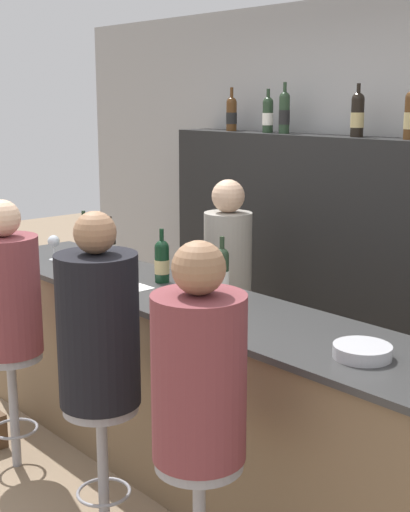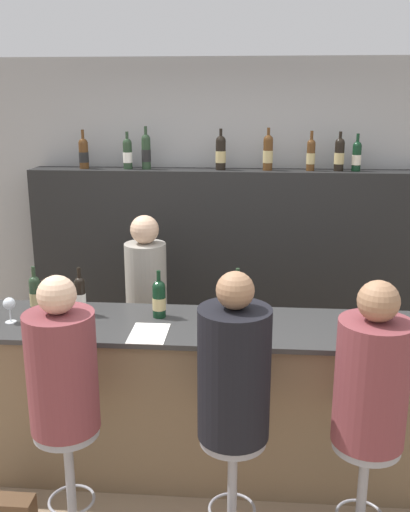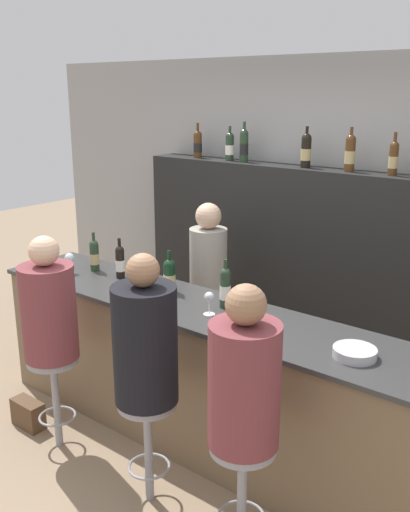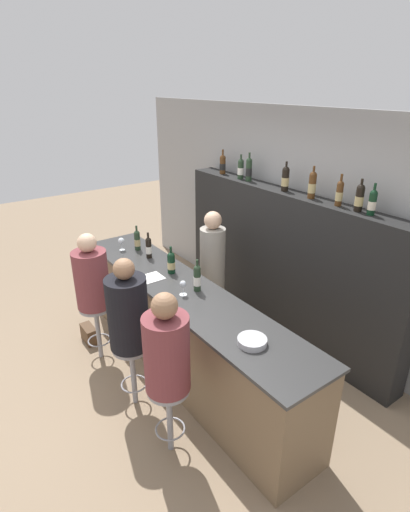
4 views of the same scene
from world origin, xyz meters
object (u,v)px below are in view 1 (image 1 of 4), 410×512
(wine_bottle_counter_0, at_px, (84,239))
(wine_bottle_backbar_0, at_px, (232,114))
(wine_glass_0, at_px, (54,242))
(guest_seated_right, at_px, (199,368))
(wine_bottle_backbar_1, at_px, (268,114))
(wine_glass_1, at_px, (197,284))
(wine_bottle_backbar_2, at_px, (284,112))
(bar_stool_middle, at_px, (102,434))
(metal_bowl, at_px, (362,351))
(bar_stool_left, at_px, (12,379))
(bar_stool_right, at_px, (199,493))
(wine_bottle_counter_1, at_px, (110,246))
(wine_bottle_backbar_3, at_px, (357,114))
(bartender, at_px, (227,302))
(guest_seated_left, at_px, (6,289))
(guest_seated_middle, at_px, (98,323))
(wine_bottle_counter_2, at_px, (162,261))
(wine_bottle_counter_3, at_px, (222,273))

(wine_bottle_counter_0, xyz_separation_m, wine_bottle_backbar_0, (-0.02, 1.29, 0.75))
(wine_glass_0, bearing_deg, guest_seated_right, -15.95)
(wine_bottle_backbar_1, xyz_separation_m, wine_glass_1, (0.91, -1.45, -0.77))
(wine_bottle_backbar_2, relative_size, bar_stool_middle, 0.51)
(wine_bottle_backbar_0, distance_m, wine_bottle_backbar_2, 0.51)
(wine_bottle_counter_0, distance_m, metal_bowl, 2.21)
(bar_stool_left, relative_size, bar_stool_right, 1.00)
(wine_bottle_counter_1, height_order, wine_bottle_backbar_3, wine_bottle_backbar_3)
(wine_bottle_backbar_3, height_order, bartender, wine_bottle_backbar_3)
(wine_bottle_backbar_2, relative_size, wine_glass_1, 2.27)
(wine_bottle_backbar_0, xyz_separation_m, wine_bottle_backbar_3, (1.10, -0.00, 0.01))
(guest_seated_left, bearing_deg, wine_bottle_backbar_2, 87.67)
(guest_seated_left, xyz_separation_m, bartender, (0.16, 1.43, -0.31))
(wine_bottle_backbar_2, height_order, bar_stool_right, wine_bottle_backbar_2)
(bartender, bearing_deg, bar_stool_middle, -64.26)
(wine_glass_1, relative_size, guest_seated_left, 0.18)
(guest_seated_right, bearing_deg, guest_seated_left, 180.00)
(wine_bottle_counter_1, bearing_deg, wine_bottle_backbar_3, 58.37)
(wine_glass_1, distance_m, guest_seated_middle, 0.58)
(wine_bottle_counter_2, bearing_deg, metal_bowl, -5.93)
(wine_bottle_backbar_0, xyz_separation_m, wine_bottle_backbar_1, (0.36, 0.00, 0.00))
(bar_stool_right, bearing_deg, wine_glass_0, 164.05)
(wine_bottle_counter_2, height_order, guest_seated_right, guest_seated_right)
(bar_stool_right, bearing_deg, bar_stool_middle, 180.00)
(wine_bottle_counter_1, distance_m, wine_bottle_backbar_1, 1.49)
(wine_bottle_backbar_0, distance_m, wine_glass_0, 1.64)
(wine_bottle_backbar_1, distance_m, wine_glass_0, 1.69)
(wine_bottle_backbar_0, bearing_deg, bartender, -45.11)
(wine_bottle_backbar_0, bearing_deg, wine_bottle_counter_1, -76.53)
(wine_bottle_counter_3, height_order, guest_seated_middle, guest_seated_middle)
(wine_bottle_counter_3, bearing_deg, wine_bottle_backbar_2, 120.78)
(wine_bottle_counter_2, bearing_deg, bartender, 106.75)
(wine_bottle_counter_1, distance_m, wine_bottle_backbar_2, 1.51)
(wine_bottle_counter_0, xyz_separation_m, bar_stool_left, (0.40, -0.73, -0.60))
(wine_bottle_counter_0, bearing_deg, wine_bottle_backbar_2, 69.39)
(wine_bottle_backbar_1, relative_size, wine_glass_0, 1.89)
(guest_seated_left, relative_size, bar_stool_middle, 1.24)
(wine_bottle_counter_0, relative_size, wine_bottle_backbar_0, 0.98)
(bar_stool_middle, xyz_separation_m, guest_seated_middle, (0.00, 0.00, 0.51))
(wine_bottle_backbar_0, relative_size, guest_seated_left, 0.38)
(wine_bottle_counter_3, xyz_separation_m, guest_seated_right, (0.66, -0.73, -0.11))
(wine_bottle_backbar_0, bearing_deg, guest_seated_right, -46.26)
(bar_stool_middle, relative_size, bar_stool_right, 1.00)
(wine_glass_1, bearing_deg, wine_glass_0, 180.00)
(wine_bottle_backbar_0, relative_size, wine_bottle_backbar_1, 1.05)
(wine_bottle_backbar_2, bearing_deg, wine_glass_0, -112.00)
(wine_bottle_backbar_0, height_order, guest_seated_left, wine_bottle_backbar_0)
(wine_bottle_counter_2, distance_m, wine_glass_1, 0.50)
(wine_bottle_counter_0, bearing_deg, metal_bowl, -3.85)
(wine_bottle_backbar_1, bearing_deg, bar_stool_right, -52.04)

